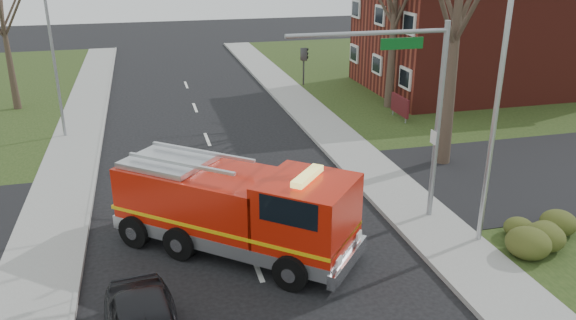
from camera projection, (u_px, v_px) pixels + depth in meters
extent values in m
plane|color=black|center=(256.00, 264.00, 16.83)|extent=(120.00, 120.00, 0.00)
cube|color=gray|center=(442.00, 237.00, 18.26)|extent=(2.40, 80.00, 0.15)
cube|color=gray|center=(34.00, 292.00, 15.35)|extent=(2.40, 80.00, 0.15)
cube|color=maroon|center=(487.00, 36.00, 36.32)|extent=(15.00, 10.00, 7.00)
cube|color=silver|center=(377.00, 65.00, 35.08)|extent=(0.12, 1.40, 1.20)
cube|color=#511318|center=(400.00, 105.00, 30.28)|extent=(0.12, 2.00, 1.00)
cylinder|color=gray|center=(406.00, 117.00, 29.72)|extent=(0.08, 0.08, 0.90)
cylinder|color=gray|center=(393.00, 109.00, 31.16)|extent=(0.08, 0.08, 0.90)
ellipsoid|color=#333F17|center=(539.00, 227.00, 17.84)|extent=(2.80, 2.00, 0.90)
cone|color=#3B2C23|center=(456.00, 25.00, 22.35)|extent=(0.64, 0.64, 12.00)
cone|color=#3B2C23|center=(394.00, 17.00, 31.10)|extent=(0.56, 0.56, 10.50)
cone|color=#3B2C23|center=(4.00, 32.00, 30.96)|extent=(0.44, 0.44, 9.00)
cylinder|color=gray|center=(438.00, 126.00, 18.50)|extent=(0.18, 0.18, 6.80)
cylinder|color=gray|center=(369.00, 33.00, 16.78)|extent=(5.20, 0.14, 0.14)
cube|color=#0C591E|center=(402.00, 43.00, 17.17)|extent=(1.40, 0.06, 0.35)
imported|color=black|center=(305.00, 48.00, 16.44)|extent=(0.22, 0.18, 1.10)
cylinder|color=#B7BABF|center=(495.00, 118.00, 16.57)|extent=(0.16, 0.16, 8.40)
cylinder|color=gray|center=(55.00, 68.00, 26.64)|extent=(0.14, 0.14, 7.00)
cube|color=red|center=(201.00, 199.00, 17.68)|extent=(5.41, 5.14, 2.02)
cube|color=red|center=(307.00, 218.00, 16.14)|extent=(3.52, 3.52, 2.30)
cube|color=#B7BABF|center=(234.00, 229.00, 17.50)|extent=(7.32, 6.78, 0.43)
cube|color=#E5B20C|center=(233.00, 214.00, 17.31)|extent=(7.33, 6.79, 0.12)
cube|color=black|center=(342.00, 202.00, 15.45)|extent=(1.50, 1.73, 0.82)
cube|color=#E5D866|center=(308.00, 176.00, 15.67)|extent=(1.25, 1.38, 0.17)
cylinder|color=black|center=(291.00, 273.00, 15.44)|extent=(1.02, 0.94, 1.06)
cylinder|color=black|center=(326.00, 234.00, 17.54)|extent=(1.02, 0.94, 1.06)
cylinder|color=black|center=(135.00, 231.00, 17.68)|extent=(1.02, 0.94, 1.06)
cylinder|color=black|center=(182.00, 201.00, 19.78)|extent=(1.02, 0.94, 1.06)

